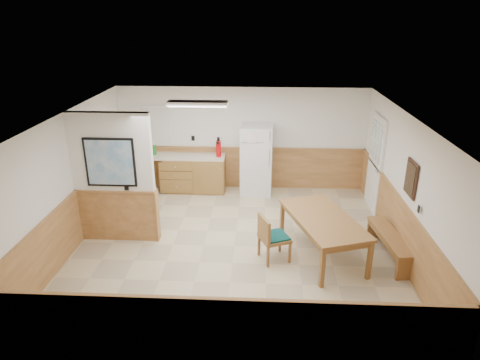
# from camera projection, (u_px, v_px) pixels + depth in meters

# --- Properties ---
(ground) EXTENTS (6.00, 6.00, 0.00)m
(ground) POSITION_uv_depth(u_px,v_px,m) (235.00, 246.00, 8.08)
(ground) COLOR tan
(ground) RESTS_ON ground
(ceiling) EXTENTS (6.00, 6.00, 0.02)m
(ceiling) POSITION_uv_depth(u_px,v_px,m) (234.00, 116.00, 7.17)
(ceiling) COLOR white
(ceiling) RESTS_ON back_wall
(back_wall) EXTENTS (6.00, 0.02, 2.50)m
(back_wall) POSITION_uv_depth(u_px,v_px,m) (242.00, 139.00, 10.42)
(back_wall) COLOR white
(back_wall) RESTS_ON ground
(right_wall) EXTENTS (0.02, 6.00, 2.50)m
(right_wall) POSITION_uv_depth(u_px,v_px,m) (405.00, 188.00, 7.49)
(right_wall) COLOR white
(right_wall) RESTS_ON ground
(left_wall) EXTENTS (0.02, 6.00, 2.50)m
(left_wall) POSITION_uv_depth(u_px,v_px,m) (70.00, 182.00, 7.77)
(left_wall) COLOR white
(left_wall) RESTS_ON ground
(wainscot_back) EXTENTS (6.00, 0.04, 1.00)m
(wainscot_back) POSITION_uv_depth(u_px,v_px,m) (242.00, 168.00, 10.67)
(wainscot_back) COLOR tan
(wainscot_back) RESTS_ON ground
(wainscot_right) EXTENTS (0.04, 6.00, 1.00)m
(wainscot_right) POSITION_uv_depth(u_px,v_px,m) (398.00, 226.00, 7.76)
(wainscot_right) COLOR tan
(wainscot_right) RESTS_ON ground
(wainscot_left) EXTENTS (0.04, 6.00, 1.00)m
(wainscot_left) POSITION_uv_depth(u_px,v_px,m) (77.00, 219.00, 8.04)
(wainscot_left) COLOR tan
(wainscot_left) RESTS_ON ground
(partition_wall) EXTENTS (1.50, 0.20, 2.50)m
(partition_wall) POSITION_uv_depth(u_px,v_px,m) (114.00, 180.00, 7.92)
(partition_wall) COLOR white
(partition_wall) RESTS_ON ground
(kitchen_counter) EXTENTS (2.20, 0.61, 1.00)m
(kitchen_counter) POSITION_uv_depth(u_px,v_px,m) (192.00, 173.00, 10.46)
(kitchen_counter) COLOR olive
(kitchen_counter) RESTS_ON ground
(exterior_door) EXTENTS (0.07, 1.02, 2.15)m
(exterior_door) POSITION_uv_depth(u_px,v_px,m) (375.00, 163.00, 9.33)
(exterior_door) COLOR white
(exterior_door) RESTS_ON ground
(kitchen_window) EXTENTS (0.80, 0.04, 1.00)m
(kitchen_window) POSITION_uv_depth(u_px,v_px,m) (156.00, 126.00, 10.38)
(kitchen_window) COLOR white
(kitchen_window) RESTS_ON back_wall
(wall_painting) EXTENTS (0.04, 0.50, 0.60)m
(wall_painting) POSITION_uv_depth(u_px,v_px,m) (411.00, 178.00, 7.10)
(wall_painting) COLOR #361F15
(wall_painting) RESTS_ON right_wall
(fluorescent_fixture) EXTENTS (1.20, 0.30, 0.09)m
(fluorescent_fixture) POSITION_uv_depth(u_px,v_px,m) (198.00, 103.00, 8.44)
(fluorescent_fixture) COLOR white
(fluorescent_fixture) RESTS_ON ceiling
(refrigerator) EXTENTS (0.78, 0.74, 1.68)m
(refrigerator) POSITION_uv_depth(u_px,v_px,m) (257.00, 160.00, 10.20)
(refrigerator) COLOR white
(refrigerator) RESTS_ON ground
(dining_table) EXTENTS (1.52, 2.13, 0.75)m
(dining_table) POSITION_uv_depth(u_px,v_px,m) (323.00, 222.00, 7.56)
(dining_table) COLOR brown
(dining_table) RESTS_ON ground
(dining_bench) EXTENTS (0.49, 1.54, 0.45)m
(dining_bench) POSITION_uv_depth(u_px,v_px,m) (390.00, 240.00, 7.61)
(dining_bench) COLOR brown
(dining_bench) RESTS_ON ground
(dining_chair) EXTENTS (0.78, 0.66, 0.85)m
(dining_chair) POSITION_uv_depth(u_px,v_px,m) (270.00, 235.00, 7.46)
(dining_chair) COLOR brown
(dining_chair) RESTS_ON ground
(fire_extinguisher) EXTENTS (0.14, 0.14, 0.48)m
(fire_extinguisher) POSITION_uv_depth(u_px,v_px,m) (219.00, 148.00, 10.15)
(fire_extinguisher) COLOR red
(fire_extinguisher) RESTS_ON kitchen_counter
(soap_bottle) EXTENTS (0.10, 0.10, 0.25)m
(soap_bottle) POSITION_uv_depth(u_px,v_px,m) (154.00, 150.00, 10.33)
(soap_bottle) COLOR #1A902D
(soap_bottle) RESTS_ON kitchen_counter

